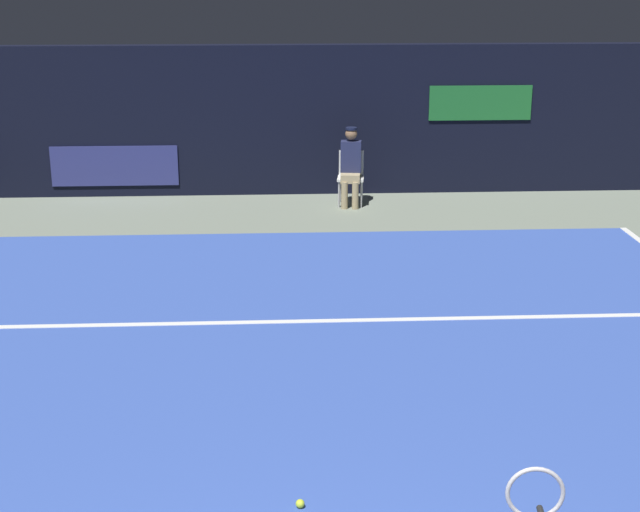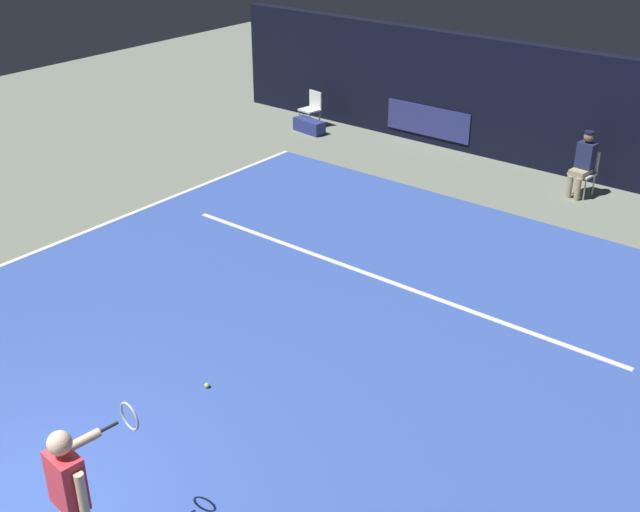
# 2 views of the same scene
# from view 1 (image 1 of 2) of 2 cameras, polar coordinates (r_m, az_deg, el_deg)

# --- Properties ---
(ground_plane) EXTENTS (33.00, 33.00, 0.00)m
(ground_plane) POSITION_cam_1_polar(r_m,az_deg,el_deg) (8.85, -1.20, -8.83)
(ground_plane) COLOR gray
(court_surface) EXTENTS (10.45, 11.32, 0.01)m
(court_surface) POSITION_cam_1_polar(r_m,az_deg,el_deg) (8.85, -1.20, -8.79)
(court_surface) COLOR #3856B2
(court_surface) RESTS_ON ground
(line_service) EXTENTS (8.15, 0.10, 0.01)m
(line_service) POSITION_cam_1_polar(r_m,az_deg,el_deg) (10.66, -1.54, -4.03)
(line_service) COLOR white
(line_service) RESTS_ON court_surface
(back_wall) EXTENTS (17.05, 0.33, 2.60)m
(back_wall) POSITION_cam_1_polar(r_m,az_deg,el_deg) (16.47, -2.17, 8.31)
(back_wall) COLOR black
(back_wall) RESTS_ON ground
(line_judge_on_chair) EXTENTS (0.49, 0.56, 1.32)m
(line_judge_on_chair) POSITION_cam_1_polar(r_m,az_deg,el_deg) (15.67, 1.90, 5.56)
(line_judge_on_chair) COLOR white
(line_judge_on_chair) RESTS_ON ground
(tennis_ball) EXTENTS (0.07, 0.07, 0.07)m
(tennis_ball) POSITION_cam_1_polar(r_m,az_deg,el_deg) (7.24, -1.23, -14.93)
(tennis_ball) COLOR #CCE033
(tennis_ball) RESTS_ON court_surface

